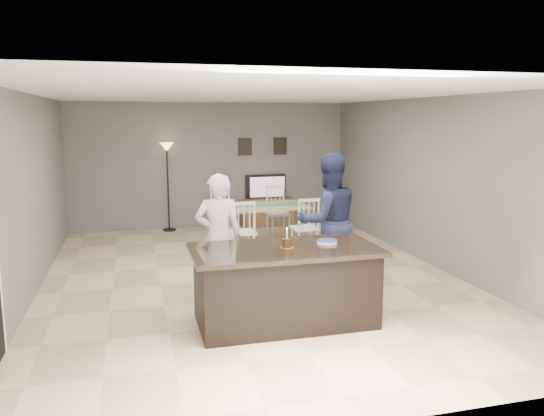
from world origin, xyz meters
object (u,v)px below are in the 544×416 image
object	(u,v)px
birthday_cake	(287,243)
kitchen_island	(285,285)
tv_console	(267,212)
television	(267,187)
dining_table	(261,213)
man	(328,221)
plate_stack	(327,241)
floor_lamp	(167,163)
woman	(219,237)

from	to	relation	value
birthday_cake	kitchen_island	bearing A→B (deg)	162.07
tv_console	television	bearing A→B (deg)	90.00
dining_table	kitchen_island	bearing A→B (deg)	-102.49
man	dining_table	distance (m)	2.57
plate_stack	floor_lamp	bearing A→B (deg)	105.23
floor_lamp	television	bearing A→B (deg)	1.33
kitchen_island	dining_table	world-z (taller)	dining_table
woman	birthday_cake	world-z (taller)	woman
floor_lamp	dining_table	bearing A→B (deg)	-51.24
television	floor_lamp	xyz separation A→B (m)	(-2.15, -0.05, 0.58)
television	man	bearing A→B (deg)	86.83
woman	dining_table	bearing A→B (deg)	-107.92
man	birthday_cake	xyz separation A→B (m)	(-0.93, -1.13, 0.01)
kitchen_island	tv_console	world-z (taller)	kitchen_island
birthday_cake	dining_table	xyz separation A→B (m)	(0.58, 3.66, -0.31)
kitchen_island	television	distance (m)	5.78
tv_console	floor_lamp	distance (m)	2.44
woman	birthday_cake	size ratio (longest dim) A/B	7.15
birthday_cake	floor_lamp	size ratio (longest dim) A/B	0.13
dining_table	woman	bearing A→B (deg)	-117.99
kitchen_island	birthday_cake	size ratio (longest dim) A/B	9.23
kitchen_island	tv_console	xyz separation A→B (m)	(1.20, 5.57, -0.15)
woman	dining_table	distance (m)	2.87
kitchen_island	plate_stack	size ratio (longest dim) A/B	8.88
tv_console	woman	world-z (taller)	woman
tv_console	plate_stack	bearing A→B (deg)	-96.83
birthday_cake	dining_table	world-z (taller)	birthday_cake
dining_table	floor_lamp	distance (m)	2.61
kitchen_island	floor_lamp	world-z (taller)	floor_lamp
plate_stack	dining_table	world-z (taller)	dining_table
tv_console	plate_stack	distance (m)	5.55
kitchen_island	woman	xyz separation A→B (m)	(-0.60, 1.06, 0.38)
television	man	xyz separation A→B (m)	(-0.25, -4.52, 0.08)
tv_console	dining_table	world-z (taller)	dining_table
television	birthday_cake	size ratio (longest dim) A/B	3.92
tv_console	woman	xyz separation A→B (m)	(-1.80, -4.51, 0.53)
plate_stack	kitchen_island	bearing A→B (deg)	-170.62
woman	floor_lamp	world-z (taller)	floor_lamp
man	dining_table	size ratio (longest dim) A/B	0.97
television	plate_stack	xyz separation A→B (m)	(-0.66, -5.55, 0.06)
dining_table	tv_console	bearing A→B (deg)	69.56
man	plate_stack	bearing A→B (deg)	65.83
woman	man	xyz separation A→B (m)	(1.55, 0.07, 0.11)
television	woman	xyz separation A→B (m)	(-1.80, -4.58, -0.03)
television	floor_lamp	size ratio (longest dim) A/B	0.49
woman	television	bearing A→B (deg)	-104.51
television	dining_table	xyz separation A→B (m)	(-0.60, -1.99, -0.22)
kitchen_island	birthday_cake	world-z (taller)	birthday_cake
plate_stack	floor_lamp	world-z (taller)	floor_lamp
tv_console	man	distance (m)	4.50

